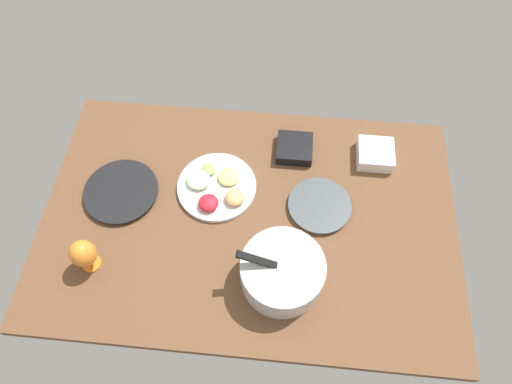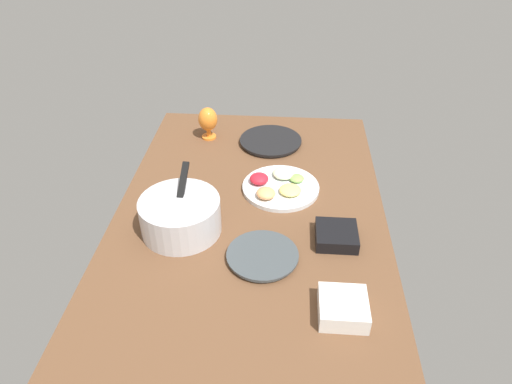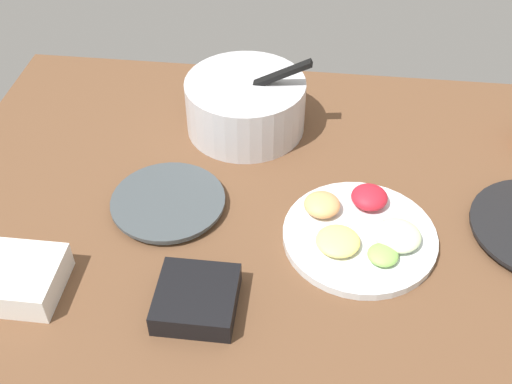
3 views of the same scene
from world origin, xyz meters
TOP-DOWN VIEW (x-y plane):
  - ground_plane at (0.00, 0.00)cm, footprint 160.00×104.00cm
  - dinner_plate_left at (-27.02, -6.43)cm, footprint 24.75×24.75cm
  - dinner_plate_right at (51.62, -5.34)cm, footprint 29.48×29.48cm
  - mixing_bowl at (-14.06, 24.10)cm, footprint 30.25×29.13cm
  - fruit_platter at (14.15, -10.78)cm, footprint 31.61×31.61cm
  - hurricane_glass_orange at (55.12, 24.97)cm, footprint 9.18×9.18cm
  - square_bowl_black at (-15.84, -32.10)cm, footprint 14.72×14.72cm
  - square_bowl_white at (-49.16, -31.82)cm, footprint 14.48×14.48cm

SIDE VIEW (x-z plane):
  - ground_plane at x=0.00cm, z-range -4.00..0.00cm
  - dinner_plate_left at x=-27.02cm, z-range 0.04..2.25cm
  - dinner_plate_right at x=51.62cm, z-range 0.04..2.29cm
  - fruit_platter at x=14.15cm, z-range -0.99..4.57cm
  - square_bowl_black at x=-15.84cm, z-range 0.27..5.04cm
  - square_bowl_white at x=-49.16cm, z-range 0.34..6.33cm
  - mixing_bowl at x=-14.06cm, z-range -2.97..17.26cm
  - hurricane_glass_orange at x=55.12cm, z-range 1.59..17.34cm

